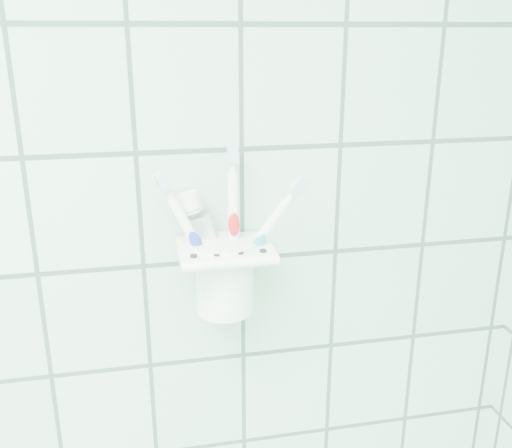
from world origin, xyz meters
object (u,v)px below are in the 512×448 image
toothbrush_pink (229,234)px  toothpaste_tube (221,236)px  cup (224,274)px  holder_bracket (225,251)px  toothbrush_blue (234,228)px  toothbrush_orange (209,230)px

toothbrush_pink → toothpaste_tube: toothbrush_pink is taller
toothbrush_pink → toothpaste_tube: (-0.01, 0.02, -0.01)m
cup → toothpaste_tube: size_ratio=0.59×
cup → toothpaste_tube: (-0.00, 0.02, 0.04)m
toothbrush_pink → holder_bracket: bearing=148.9°
toothbrush_pink → toothbrush_blue: size_ratio=0.93×
cup → toothbrush_orange: bearing=-179.6°
toothpaste_tube → cup: bearing=-70.4°
toothbrush_pink → toothbrush_orange: size_ratio=0.99×
cup → toothbrush_pink: 0.06m
cup → toothpaste_tube: toothpaste_tube is taller
toothbrush_pink → toothbrush_orange: bearing=154.3°
holder_bracket → toothpaste_tube: toothpaste_tube is taller
cup → toothbrush_pink: bearing=-43.2°
holder_bracket → cup: (-0.00, 0.00, -0.03)m
toothbrush_orange → cup: bearing=-0.0°
holder_bracket → cup: 0.03m
toothbrush_blue → toothbrush_orange: toothbrush_blue is taller
holder_bracket → toothpaste_tube: bearing=94.8°
toothpaste_tube → holder_bracket: bearing=-69.5°
toothbrush_pink → toothpaste_tube: 0.03m
holder_bracket → toothbrush_pink: bearing=-17.7°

